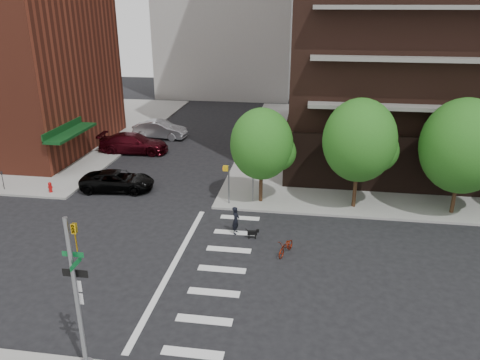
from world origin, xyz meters
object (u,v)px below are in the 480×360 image
(traffic_signal, at_px, (79,309))
(scooter, at_px, (286,247))
(fire_hydrant, at_px, (50,187))
(parked_car_silver, at_px, (160,130))
(parked_car_maroon, at_px, (134,143))
(parked_car_black, at_px, (118,181))
(dog_walker, at_px, (236,220))

(traffic_signal, bearing_deg, scooter, 55.57)
(fire_hydrant, distance_m, scooter, 17.53)
(traffic_signal, distance_m, parked_car_silver, 30.99)
(scooter, bearing_deg, fire_hydrant, -178.02)
(parked_car_maroon, distance_m, scooter, 21.22)
(parked_car_silver, height_order, scooter, parked_car_silver)
(scooter, bearing_deg, parked_car_black, 170.81)
(parked_car_silver, relative_size, dog_walker, 3.14)
(traffic_signal, distance_m, parked_car_maroon, 26.45)
(parked_car_black, distance_m, dog_walker, 10.64)
(parked_car_silver, bearing_deg, parked_car_maroon, 175.31)
(parked_car_silver, xyz_separation_m, scooter, (13.42, -20.64, -0.42))
(parked_car_maroon, distance_m, dog_walker, 17.81)
(parked_car_maroon, height_order, dog_walker, parked_car_maroon)
(scooter, relative_size, dog_walker, 0.99)
(parked_car_silver, relative_size, scooter, 3.16)
(fire_hydrant, height_order, parked_car_black, parked_car_black)
(parked_car_silver, bearing_deg, dog_walker, -145.92)
(parked_car_black, bearing_deg, dog_walker, -125.22)
(traffic_signal, relative_size, fire_hydrant, 8.20)
(fire_hydrant, bearing_deg, scooter, -19.25)
(fire_hydrant, xyz_separation_m, scooter, (16.55, -5.78, -0.12))
(traffic_signal, bearing_deg, parked_car_black, 108.89)
(scooter, distance_m, dog_walker, 3.57)
(parked_car_silver, bearing_deg, scooter, -142.04)
(scooter, bearing_deg, parked_car_maroon, 153.43)
(parked_car_silver, bearing_deg, fire_hydrant, 173.02)
(traffic_signal, height_order, parked_car_black, traffic_signal)
(traffic_signal, height_order, fire_hydrant, traffic_signal)
(parked_car_black, bearing_deg, traffic_signal, -166.71)
(traffic_signal, relative_size, dog_walker, 3.65)
(traffic_signal, xyz_separation_m, scooter, (6.52, 9.51, -2.27))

